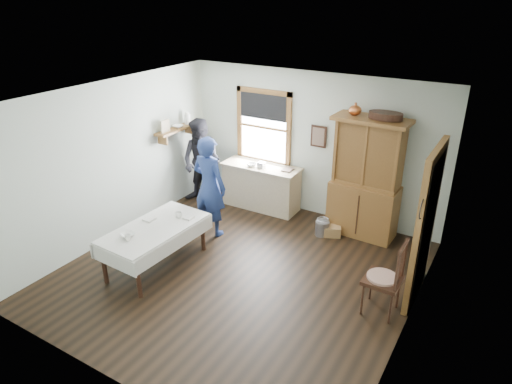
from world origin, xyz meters
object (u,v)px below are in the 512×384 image
china_hutch (366,179)px  woman_blue (210,190)px  work_counter (261,186)px  spindle_chair (383,277)px  dining_table (156,246)px  wicker_basket (332,231)px  pail (322,228)px  figure_dark (202,165)px

china_hutch → woman_blue: bearing=-147.8°
work_counter → spindle_chair: (3.00, -1.96, 0.11)m
spindle_chair → dining_table: bearing=-166.9°
dining_table → wicker_basket: bearing=48.8°
work_counter → spindle_chair: size_ratio=1.39×
spindle_chair → pail: 2.18m
figure_dark → work_counter: bearing=15.5°
work_counter → spindle_chair: bearing=-34.0°
pail → woman_blue: (-1.74, -0.93, 0.70)m
china_hutch → dining_table: size_ratio=1.24×
china_hutch → woman_blue: 2.68m
pail → spindle_chair: bearing=-45.7°
woman_blue → wicker_basket: bearing=-149.1°
pail → wicker_basket: (0.16, 0.06, -0.04)m
spindle_chair → figure_dark: size_ratio=0.69×
work_counter → china_hutch: bearing=-1.2°
figure_dark → spindle_chair: bearing=-25.4°
wicker_basket → china_hutch: bearing=40.8°
china_hutch → dining_table: bearing=-130.4°
china_hutch → pail: size_ratio=7.93×
china_hutch → pail: (-0.56, -0.41, -0.92)m
dining_table → china_hutch: bearing=47.6°
wicker_basket → woman_blue: size_ratio=0.19×
wicker_basket → work_counter: bearing=167.6°
figure_dark → woman_blue: bearing=-51.9°
china_hutch → spindle_chair: china_hutch is taller
woman_blue → figure_dark: 1.28m
dining_table → pail: bearing=50.4°
dining_table → work_counter: bearing=82.6°
spindle_chair → figure_dark: 4.40m
work_counter → china_hutch: china_hutch is taller
china_hutch → spindle_chair: 2.22m
pail → woman_blue: size_ratio=0.16×
work_counter → figure_dark: size_ratio=0.96×
china_hutch → figure_dark: china_hutch is taller
spindle_chair → woman_blue: (-3.24, 0.60, 0.28)m
work_counter → dining_table: size_ratio=0.90×
work_counter → wicker_basket: work_counter is taller
dining_table → figure_dark: (-0.77, 2.24, 0.46)m
china_hutch → dining_table: china_hutch is taller
dining_table → spindle_chair: bearing=11.8°
china_hutch → figure_dark: (-3.18, -0.40, -0.25)m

